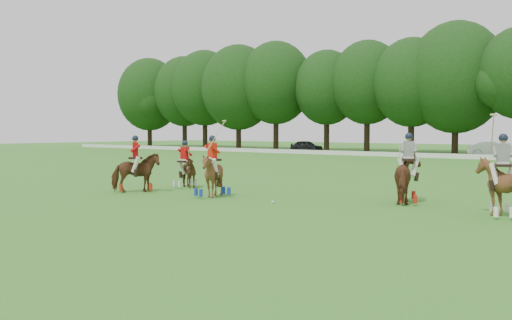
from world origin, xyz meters
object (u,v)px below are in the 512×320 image
Objects in this scene: polo_red_a at (136,172)px; polo_stripe_b at (502,186)px; polo_red_c at (212,175)px; polo_red_b at (185,171)px; polo_ball at (273,202)px; polo_stripe_a at (408,177)px; car_left at (306,146)px; car_mid at (494,149)px.

polo_stripe_b reaches higher than polo_red_a.
polo_red_a is at bearing -169.37° from polo_stripe_b.
polo_red_a is at bearing -169.06° from polo_red_c.
polo_red_b is 0.72× the size of polo_red_c.
polo_red_a reaches higher than polo_red_b.
polo_red_c is 32.08× the size of polo_ball.
polo_ball is (-3.64, -3.02, -0.86)m from polo_stripe_a.
car_left is at bearing 119.57° from polo_red_c.
car_left is at bearing 130.65° from polo_stripe_b.
polo_red_c reaches higher than car_mid.
polo_red_a is at bearing -94.71° from polo_red_b.
polo_stripe_b is at bearing -19.13° from polo_stripe_a.
car_left is 21.04m from car_mid.
polo_stripe_b is at bearing 14.34° from polo_ball.
polo_stripe_a is at bearing 6.76° from polo_red_b.
polo_red_a is 2.59m from polo_red_b.
polo_red_a is 13.85m from polo_stripe_b.
polo_red_b is at bearing 161.16° from car_mid.
car_left is 44.61× the size of polo_ball.
polo_red_b is at bearing 151.46° from polo_red_c.
polo_red_b is 23.22× the size of polo_ball.
polo_stripe_b is (13.61, 2.56, 0.05)m from polo_red_a.
car_mid is 1.53× the size of polo_stripe_b.
car_left is 1.64× the size of polo_stripe_a.
polo_stripe_b is 33.14× the size of polo_ball.
car_left is 49.81m from polo_stripe_b.
car_left is 1.35× the size of polo_stripe_b.
polo_stripe_b is at bearing -0.11° from polo_red_b.
polo_stripe_b reaches higher than car_mid.
car_left is at bearing 128.38° from polo_stripe_a.
polo_red_a reaches higher than car_mid.
polo_red_c is at bearing -179.34° from polo_ball.
car_left is 0.88× the size of car_mid.
polo_red_b is at bearing -147.62° from car_left.
polo_red_c is at bearing 166.28° from car_mid.
car_mid is 39.47m from polo_stripe_b.
polo_stripe_a is (10.15, 3.76, 0.06)m from polo_red_a.
polo_stripe_b is (13.40, -0.02, 0.17)m from polo_red_b.
polo_stripe_b reaches higher than polo_red_c.
polo_stripe_b reaches higher than polo_stripe_a.
car_mid is (21.04, 0.00, 0.07)m from car_left.
polo_stripe_a reaches higher than car_mid.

